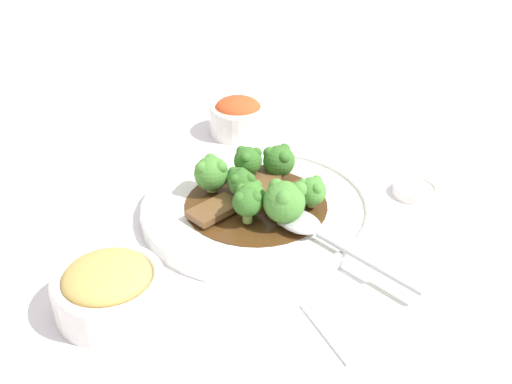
{
  "coord_description": "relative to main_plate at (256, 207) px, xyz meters",
  "views": [
    {
      "loc": [
        0.39,
        0.55,
        0.45
      ],
      "look_at": [
        0.0,
        0.0,
        0.03
      ],
      "focal_mm": 42.0,
      "sensor_mm": 36.0,
      "label": 1
    }
  ],
  "objects": [
    {
      "name": "broccoli_floret_4",
      "position": [
        -0.02,
        -0.05,
        0.04
      ],
      "size": [
        0.04,
        0.04,
        0.05
      ],
      "color": "#7FA84C",
      "rests_on": "main_plate"
    },
    {
      "name": "broccoli_floret_8",
      "position": [
        -0.06,
        -0.03,
        0.04
      ],
      "size": [
        0.05,
        0.05,
        0.05
      ],
      "color": "#8EB756",
      "rests_on": "main_plate"
    },
    {
      "name": "paper_napkin",
      "position": [
        0.01,
        0.23,
        -0.01
      ],
      "size": [
        0.15,
        0.12,
        0.01
      ],
      "color": "silver",
      "rests_on": "ground_plane"
    },
    {
      "name": "broccoli_floret_5",
      "position": [
        -0.05,
        0.05,
        0.03
      ],
      "size": [
        0.04,
        0.04,
        0.04
      ],
      "color": "#8EB756",
      "rests_on": "main_plate"
    },
    {
      "name": "beef_strip_0",
      "position": [
        -0.03,
        -0.02,
        0.02
      ],
      "size": [
        0.08,
        0.07,
        0.01
      ],
      "color": "brown",
      "rests_on": "main_plate"
    },
    {
      "name": "broccoli_floret_2",
      "position": [
        0.02,
        0.02,
        0.03
      ],
      "size": [
        0.04,
        0.04,
        0.04
      ],
      "color": "#8EB756",
      "rests_on": "main_plate"
    },
    {
      "name": "broccoli_floret_1",
      "position": [
        -0.0,
        0.06,
        0.04
      ],
      "size": [
        0.05,
        0.05,
        0.06
      ],
      "color": "#8EB756",
      "rests_on": "main_plate"
    },
    {
      "name": "broccoli_floret_0",
      "position": [
        0.03,
        -0.06,
        0.04
      ],
      "size": [
        0.05,
        0.05,
        0.05
      ],
      "color": "#8EB756",
      "rests_on": "main_plate"
    },
    {
      "name": "side_bowl_appetizer",
      "position": [
        0.24,
        0.06,
        0.02
      ],
      "size": [
        0.12,
        0.12,
        0.06
      ],
      "color": "white",
      "rests_on": "ground_plane"
    },
    {
      "name": "side_bowl_kimchi",
      "position": [
        -0.12,
        -0.22,
        0.02
      ],
      "size": [
        0.1,
        0.1,
        0.06
      ],
      "color": "white",
      "rests_on": "ground_plane"
    },
    {
      "name": "sauce_dish",
      "position": [
        -0.21,
        0.09,
        -0.0
      ],
      "size": [
        0.06,
        0.06,
        0.01
      ],
      "color": "white",
      "rests_on": "ground_plane"
    },
    {
      "name": "beef_strip_1",
      "position": [
        -0.04,
        0.02,
        0.02
      ],
      "size": [
        0.07,
        0.03,
        0.01
      ],
      "color": "#56331E",
      "rests_on": "main_plate"
    },
    {
      "name": "ground_plane",
      "position": [
        0.0,
        0.0,
        -0.01
      ],
      "size": [
        4.0,
        4.0,
        0.0
      ],
      "primitive_type": "plane",
      "color": "silver"
    },
    {
      "name": "serving_spoon",
      "position": [
        -0.01,
        0.09,
        0.02
      ],
      "size": [
        0.05,
        0.22,
        0.01
      ],
      "color": "#B7B7BC",
      "rests_on": "main_plate"
    },
    {
      "name": "beef_strip_2",
      "position": [
        0.06,
        -0.01,
        0.01
      ],
      "size": [
        0.07,
        0.05,
        0.01
      ],
      "color": "brown",
      "rests_on": "main_plate"
    },
    {
      "name": "broccoli_floret_3",
      "position": [
        0.01,
        -0.01,
        0.04
      ],
      "size": [
        0.04,
        0.04,
        0.05
      ],
      "color": "#7FA84C",
      "rests_on": "main_plate"
    },
    {
      "name": "main_plate",
      "position": [
        0.0,
        0.0,
        0.0
      ],
      "size": [
        0.31,
        0.31,
        0.02
      ],
      "color": "white",
      "rests_on": "ground_plane"
    },
    {
      "name": "broccoli_floret_6",
      "position": [
        0.04,
        0.03,
        0.04
      ],
      "size": [
        0.04,
        0.04,
        0.05
      ],
      "color": "#7FA84C",
      "rests_on": "main_plate"
    },
    {
      "name": "broccoli_floret_7",
      "position": [
        0.01,
        -0.03,
        0.03
      ],
      "size": [
        0.03,
        0.03,
        0.04
      ],
      "color": "#8EB756",
      "rests_on": "main_plate"
    }
  ]
}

